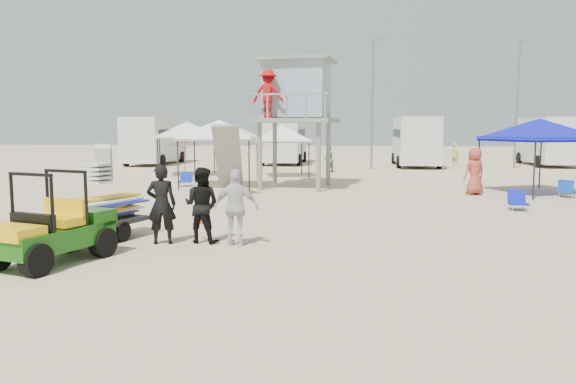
# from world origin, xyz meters

# --- Properties ---
(ground) EXTENTS (140.00, 140.00, 0.00)m
(ground) POSITION_xyz_m (0.00, 0.00, 0.00)
(ground) COLOR beige
(ground) RESTS_ON ground
(utility_cart) EXTENTS (1.79, 2.55, 1.75)m
(utility_cart) POSITION_xyz_m (-3.95, 1.72, 0.82)
(utility_cart) COLOR #13530C
(utility_cart) RESTS_ON ground
(surf_trailer) EXTENTS (1.67, 2.34, 1.96)m
(surf_trailer) POSITION_xyz_m (-3.95, 4.05, 0.80)
(surf_trailer) COLOR black
(surf_trailer) RESTS_ON ground
(man_left) EXTENTS (0.72, 0.55, 1.79)m
(man_left) POSITION_xyz_m (-2.43, 3.75, 0.90)
(man_left) COLOR black
(man_left) RESTS_ON ground
(man_mid) EXTENTS (0.93, 0.78, 1.72)m
(man_mid) POSITION_xyz_m (-1.58, 4.00, 0.86)
(man_mid) COLOR black
(man_mid) RESTS_ON ground
(man_right) EXTENTS (1.02, 0.47, 1.71)m
(man_right) POSITION_xyz_m (-0.73, 3.75, 0.85)
(man_right) COLOR silver
(man_right) RESTS_ON ground
(lifeguard_tower) EXTENTS (3.73, 3.73, 5.37)m
(lifeguard_tower) POSITION_xyz_m (-0.72, 15.80, 4.00)
(lifeguard_tower) COLOR gray
(lifeguard_tower) RESTS_ON ground
(canopy_blue) EXTENTS (4.39, 4.39, 3.35)m
(canopy_blue) POSITION_xyz_m (9.07, 14.77, 2.80)
(canopy_blue) COLOR black
(canopy_blue) RESTS_ON ground
(canopy_white_a) EXTENTS (3.25, 3.25, 3.34)m
(canopy_white_a) POSITION_xyz_m (-3.94, 15.74, 2.79)
(canopy_white_a) COLOR black
(canopy_white_a) RESTS_ON ground
(canopy_white_b) EXTENTS (4.02, 4.02, 3.31)m
(canopy_white_b) POSITION_xyz_m (-7.06, 21.35, 2.76)
(canopy_white_b) COLOR black
(canopy_white_b) RESTS_ON ground
(canopy_white_c) EXTENTS (3.17, 3.17, 3.10)m
(canopy_white_c) POSITION_xyz_m (-1.87, 21.19, 2.55)
(canopy_white_c) COLOR black
(canopy_white_c) RESTS_ON ground
(umbrella_a) EXTENTS (2.19, 2.23, 1.92)m
(umbrella_a) POSITION_xyz_m (-7.06, 20.70, 0.96)
(umbrella_a) COLOR red
(umbrella_a) RESTS_ON ground
(umbrella_b) EXTENTS (2.92, 2.92, 1.88)m
(umbrella_b) POSITION_xyz_m (-3.19, 20.98, 0.94)
(umbrella_b) COLOR orange
(umbrella_b) RESTS_ON ground
(cone_near) EXTENTS (0.34, 0.34, 0.50)m
(cone_near) POSITION_xyz_m (-2.32, 6.48, 0.25)
(cone_near) COLOR #FA3807
(cone_near) RESTS_ON ground
(cone_far) EXTENTS (0.34, 0.34, 0.50)m
(cone_far) POSITION_xyz_m (-2.96, 8.94, 0.25)
(cone_far) COLOR #FC5607
(cone_far) RESTS_ON ground
(beach_chair_a) EXTENTS (0.63, 0.68, 0.64)m
(beach_chair_a) POSITION_xyz_m (-5.52, 15.83, 0.31)
(beach_chair_a) COLOR #1029B2
(beach_chair_a) RESTS_ON ground
(beach_chair_b) EXTENTS (0.54, 0.58, 0.64)m
(beach_chair_b) POSITION_xyz_m (7.00, 9.99, 0.31)
(beach_chair_b) COLOR #101EAD
(beach_chair_b) RESTS_ON ground
(beach_chair_c) EXTENTS (0.73, 0.82, 0.64)m
(beach_chair_c) POSITION_xyz_m (9.78, 13.62, 0.31)
(beach_chair_c) COLOR #0E3D9A
(beach_chair_c) RESTS_ON ground
(rv_far_left) EXTENTS (2.64, 6.80, 3.25)m
(rv_far_left) POSITION_xyz_m (-12.00, 29.99, 1.80)
(rv_far_left) COLOR silver
(rv_far_left) RESTS_ON ground
(rv_mid_left) EXTENTS (2.65, 6.50, 3.25)m
(rv_mid_left) POSITION_xyz_m (-3.00, 31.49, 1.80)
(rv_mid_left) COLOR silver
(rv_mid_left) RESTS_ON ground
(rv_mid_right) EXTENTS (2.64, 7.00, 3.25)m
(rv_mid_right) POSITION_xyz_m (6.00, 29.99, 1.80)
(rv_mid_right) COLOR silver
(rv_mid_right) RESTS_ON ground
(rv_far_right) EXTENTS (2.64, 6.60, 3.25)m
(rv_far_right) POSITION_xyz_m (15.00, 31.49, 1.80)
(rv_far_right) COLOR silver
(rv_far_right) RESTS_ON ground
(light_pole_left) EXTENTS (0.14, 0.14, 8.00)m
(light_pole_left) POSITION_xyz_m (3.00, 27.00, 4.00)
(light_pole_left) COLOR slate
(light_pole_left) RESTS_ON ground
(light_pole_right) EXTENTS (0.14, 0.14, 8.00)m
(light_pole_right) POSITION_xyz_m (12.00, 28.50, 4.00)
(light_pole_right) COLOR slate
(light_pole_right) RESTS_ON ground
(distant_beachgoers) EXTENTS (9.04, 17.25, 1.82)m
(distant_beachgoers) POSITION_xyz_m (4.70, 20.39, 0.85)
(distant_beachgoers) COLOR #BCCF4D
(distant_beachgoers) RESTS_ON ground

